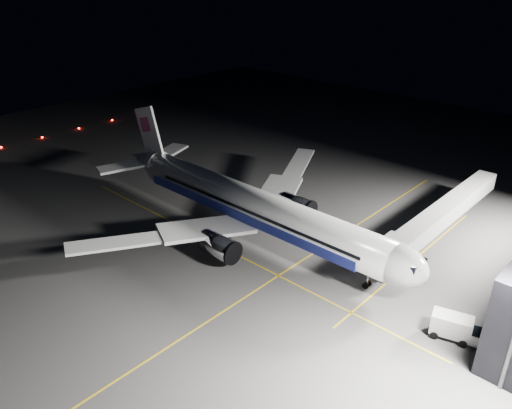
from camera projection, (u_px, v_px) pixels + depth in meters
The scene contains 12 objects.
ground at pixel (255, 236), 79.77m from camera, with size 200.00×200.00×0.00m, color #4C4C4F.
guide_line_main at pixel (305, 259), 73.69m from camera, with size 0.25×80.00×0.01m, color gold.
guide_line_cross at pixel (228, 250), 75.81m from camera, with size 70.00×0.25×0.01m, color gold.
guide_line_side at pixel (412, 262), 72.98m from camera, with size 0.25×40.00×0.01m, color gold.
airliner at pixel (250, 205), 78.15m from camera, with size 61.48×54.22×16.64m.
jet_bridge at pixel (441, 215), 76.28m from camera, with size 3.60×34.40×6.30m.
taxiway_lights at pixel (42, 137), 123.49m from camera, with size 0.44×60.44×0.44m.
service_truck at pixel (456, 327), 57.53m from camera, with size 6.26×3.85×3.00m.
baggage_tug at pixel (265, 193), 92.94m from camera, with size 2.60×2.34×1.56m.
safety_cone_a at pixel (258, 216), 85.17m from camera, with size 0.44×0.44×0.65m, color orange.
safety_cone_b at pixel (266, 213), 86.21m from camera, with size 0.40×0.40×0.60m, color orange.
safety_cone_c at pixel (265, 223), 83.16m from camera, with size 0.36×0.36×0.54m, color orange.
Camera 1 is at (47.13, -50.90, 39.71)m, focal length 35.00 mm.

